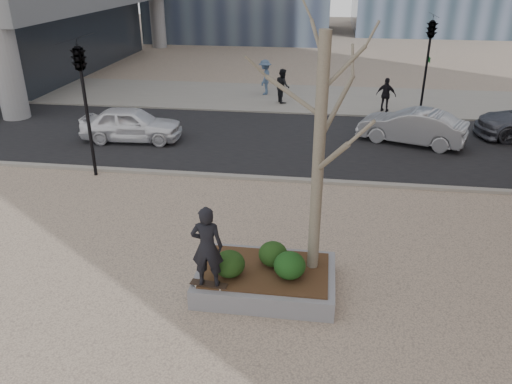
# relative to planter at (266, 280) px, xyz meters

# --- Properties ---
(ground) EXTENTS (120.00, 120.00, 0.00)m
(ground) POSITION_rel_planter_xyz_m (-1.00, 0.00, -0.23)
(ground) COLOR tan
(ground) RESTS_ON ground
(street) EXTENTS (60.00, 8.00, 0.02)m
(street) POSITION_rel_planter_xyz_m (-1.00, 10.00, -0.21)
(street) COLOR black
(street) RESTS_ON ground
(far_sidewalk) EXTENTS (60.00, 6.00, 0.02)m
(far_sidewalk) POSITION_rel_planter_xyz_m (-1.00, 17.00, -0.21)
(far_sidewalk) COLOR gray
(far_sidewalk) RESTS_ON ground
(planter) EXTENTS (3.00, 2.00, 0.45)m
(planter) POSITION_rel_planter_xyz_m (0.00, 0.00, 0.00)
(planter) COLOR gray
(planter) RESTS_ON ground
(planter_mulch) EXTENTS (2.70, 1.70, 0.04)m
(planter_mulch) POSITION_rel_planter_xyz_m (0.00, 0.00, 0.25)
(planter_mulch) COLOR #382314
(planter_mulch) RESTS_ON planter
(sycamore_tree) EXTENTS (2.80, 2.80, 6.60)m
(sycamore_tree) POSITION_rel_planter_xyz_m (1.00, 0.30, 3.56)
(sycamore_tree) COLOR gray
(sycamore_tree) RESTS_ON planter_mulch
(shrub_left) EXTENTS (0.67, 0.67, 0.57)m
(shrub_left) POSITION_rel_planter_xyz_m (-0.74, -0.33, 0.55)
(shrub_left) COLOR black
(shrub_left) RESTS_ON planter_mulch
(shrub_middle) EXTENTS (0.64, 0.64, 0.54)m
(shrub_middle) POSITION_rel_planter_xyz_m (0.13, 0.22, 0.54)
(shrub_middle) COLOR #153410
(shrub_middle) RESTS_ON planter_mulch
(shrub_right) EXTENTS (0.68, 0.68, 0.58)m
(shrub_right) POSITION_rel_planter_xyz_m (0.53, -0.21, 0.55)
(shrub_right) COLOR #143D13
(shrub_right) RESTS_ON planter_mulch
(skateboard) EXTENTS (0.80, 0.29, 0.08)m
(skateboard) POSITION_rel_planter_xyz_m (-1.10, -0.74, 0.26)
(skateboard) COLOR black
(skateboard) RESTS_ON planter
(skateboarder) EXTENTS (0.67, 0.46, 1.77)m
(skateboarder) POSITION_rel_planter_xyz_m (-1.10, -0.74, 1.19)
(skateboarder) COLOR black
(skateboarder) RESTS_ON skateboard
(police_car) EXTENTS (4.05, 1.82, 1.35)m
(police_car) POSITION_rel_planter_xyz_m (-6.53, 9.19, 0.47)
(police_car) COLOR white
(police_car) RESTS_ON street
(car_silver) EXTENTS (4.35, 2.74, 1.35)m
(car_silver) POSITION_rel_planter_xyz_m (4.49, 10.42, 0.47)
(car_silver) COLOR #929399
(car_silver) RESTS_ON street
(pedestrian_a) EXTENTS (0.89, 0.99, 1.69)m
(pedestrian_a) POSITION_rel_planter_xyz_m (-1.12, 15.96, 0.64)
(pedestrian_a) COLOR black
(pedestrian_a) RESTS_ON far_sidewalk
(pedestrian_b) EXTENTS (0.76, 1.23, 1.84)m
(pedestrian_b) POSITION_rel_planter_xyz_m (-2.22, 17.51, 0.72)
(pedestrian_b) COLOR #465E7E
(pedestrian_b) RESTS_ON far_sidewalk
(pedestrian_c) EXTENTS (1.02, 0.70, 1.60)m
(pedestrian_c) POSITION_rel_planter_xyz_m (3.91, 14.94, 0.60)
(pedestrian_c) COLOR black
(pedestrian_c) RESTS_ON far_sidewalk
(traffic_light_near) EXTENTS (0.60, 2.48, 4.50)m
(traffic_light_near) POSITION_rel_planter_xyz_m (-6.50, 5.60, 2.02)
(traffic_light_near) COLOR black
(traffic_light_near) RESTS_ON ground
(traffic_light_far) EXTENTS (0.60, 2.48, 4.50)m
(traffic_light_far) POSITION_rel_planter_xyz_m (5.50, 14.60, 2.02)
(traffic_light_far) COLOR black
(traffic_light_far) RESTS_ON ground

